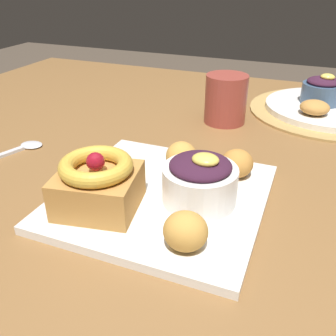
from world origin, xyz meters
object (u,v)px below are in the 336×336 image
object	(u,v)px
berry_ramekin	(200,180)
coffee_mug	(226,99)
back_ramekin	(322,90)
spoon	(17,150)
fritter_middle	(237,163)
back_pastry	(315,107)
front_plate	(163,196)
back_plate	(328,108)
cake_slice	(98,183)
fritter_back	(186,231)
fritter_front	(181,156)

from	to	relation	value
berry_ramekin	coffee_mug	xyz separation A→B (m)	(-0.05, 0.31, 0.01)
back_ramekin	spoon	world-z (taller)	back_ramekin
fritter_middle	back_pastry	size ratio (longest dim) A/B	0.82
fritter_middle	back_ramekin	distance (m)	0.39
front_plate	back_plate	world-z (taller)	back_plate
coffee_mug	front_plate	bearing A→B (deg)	-91.07
fritter_middle	spoon	size ratio (longest dim) A/B	0.39
back_plate	fritter_middle	bearing A→B (deg)	-108.09
back_plate	back_pastry	world-z (taller)	back_pastry
cake_slice	back_pastry	xyz separation A→B (m)	(0.23, 0.44, -0.02)
fritter_middle	back_ramekin	world-z (taller)	back_ramekin
cake_slice	spoon	distance (m)	0.26
berry_ramekin	fritter_back	distance (m)	0.09
fritter_back	back_ramekin	bearing A→B (deg)	78.04
fritter_middle	back_ramekin	xyz separation A→B (m)	(0.10, 0.38, 0.01)
fritter_middle	back_plate	world-z (taller)	fritter_middle
berry_ramekin	cake_slice	bearing A→B (deg)	-151.98
back_plate	back_ramekin	distance (m)	0.04
berry_ramekin	spoon	distance (m)	0.35
fritter_middle	cake_slice	bearing A→B (deg)	-135.01
fritter_back	coffee_mug	size ratio (longest dim) A/B	0.51
cake_slice	fritter_middle	size ratio (longest dim) A/B	2.34
cake_slice	front_plate	bearing A→B (deg)	44.35
back_plate	cake_slice	bearing A→B (deg)	-117.24
fritter_front	fritter_middle	world-z (taller)	fritter_front
front_plate	fritter_middle	size ratio (longest dim) A/B	5.62
coffee_mug	back_pastry	bearing A→B (deg)	21.72
berry_ramekin	spoon	size ratio (longest dim) A/B	0.79
berry_ramekin	fritter_front	distance (m)	0.09
fritter_back	spoon	bearing A→B (deg)	158.70
fritter_front	coffee_mug	xyz separation A→B (m)	(0.01, 0.24, 0.01)
fritter_back	back_ramekin	distance (m)	0.56
front_plate	berry_ramekin	distance (m)	0.06
fritter_middle	spoon	xyz separation A→B (m)	(-0.37, -0.04, -0.03)
back_pastry	fritter_middle	bearing A→B (deg)	-107.14
berry_ramekin	back_ramekin	distance (m)	0.48
fritter_middle	coffee_mug	size ratio (longest dim) A/B	0.49
front_plate	fritter_middle	bearing A→B (deg)	45.46
fritter_back	back_plate	bearing A→B (deg)	75.85
berry_ramekin	fritter_front	world-z (taller)	berry_ramekin
cake_slice	coffee_mug	distance (m)	0.38
fritter_middle	front_plate	bearing A→B (deg)	-134.54
back_pastry	coffee_mug	xyz separation A→B (m)	(-0.17, -0.07, 0.02)
fritter_back	coffee_mug	xyz separation A→B (m)	(-0.06, 0.41, 0.01)
front_plate	fritter_middle	distance (m)	0.12
cake_slice	fritter_back	bearing A→B (deg)	-14.23
berry_ramekin	spoon	xyz separation A→B (m)	(-0.34, 0.05, -0.04)
back_ramekin	spoon	distance (m)	0.63
fritter_front	back_ramekin	xyz separation A→B (m)	(0.18, 0.39, 0.01)
back_plate	spoon	size ratio (longest dim) A/B	2.18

